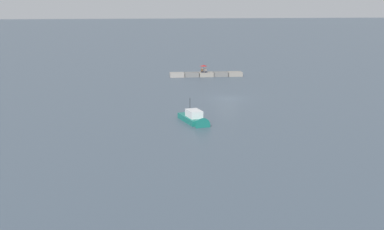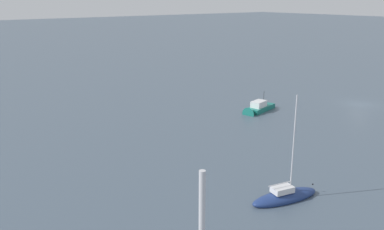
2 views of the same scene
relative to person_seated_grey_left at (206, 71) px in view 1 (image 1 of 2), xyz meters
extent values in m
plane|color=#475666|center=(-0.09, 20.50, -0.95)|extent=(500.00, 500.00, 0.00)
cube|color=gray|center=(-4.87, -0.07, -0.60)|extent=(2.29, 1.94, 0.69)
cube|color=slate|center=(-2.48, -0.07, -0.60)|extent=(2.29, 1.94, 0.69)
cube|color=gray|center=(-0.09, -0.07, -0.60)|extent=(2.29, 1.94, 0.69)
cube|color=slate|center=(2.30, -0.07, -0.60)|extent=(2.29, 1.94, 0.69)
cube|color=gray|center=(4.69, -0.07, -0.60)|extent=(2.29, 1.94, 0.69)
cube|color=#1E2333|center=(-0.03, 0.19, -0.17)|extent=(0.42, 0.47, 0.16)
cube|color=gray|center=(0.01, -0.08, 0.01)|extent=(0.43, 0.28, 0.52)
sphere|color=tan|center=(0.01, -0.08, 0.37)|extent=(0.22, 0.22, 0.22)
cube|color=#1E2333|center=(0.53, 0.14, -0.17)|extent=(0.42, 0.47, 0.16)
cube|color=brown|center=(0.57, -0.14, 0.01)|extent=(0.43, 0.28, 0.52)
sphere|color=tan|center=(0.57, -0.14, 0.37)|extent=(0.22, 0.22, 0.22)
cylinder|color=black|center=(0.29, -0.10, 0.27)|extent=(0.02, 0.02, 1.05)
cone|color=#B21E1E|center=(0.29, -0.10, 0.85)|extent=(1.20, 1.20, 0.21)
sphere|color=black|center=(0.29, -0.10, 0.99)|extent=(0.05, 0.05, 0.05)
cube|color=#197266|center=(5.94, 33.35, -0.75)|extent=(2.76, 4.90, 0.77)
cone|color=#197266|center=(5.38, 35.60, -0.75)|extent=(1.97, 1.96, 1.63)
cube|color=white|center=(5.80, 33.89, 0.02)|extent=(1.74, 2.28, 0.77)
cube|color=#283847|center=(5.67, 34.43, 0.06)|extent=(1.21, 0.38, 0.54)
cylinder|color=black|center=(6.10, 32.68, 0.94)|extent=(0.05, 0.05, 1.08)
camera|label=1|loc=(12.48, 91.81, 12.20)|focal=53.46mm
camera|label=2|loc=(-28.50, 71.02, 13.00)|focal=38.26mm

